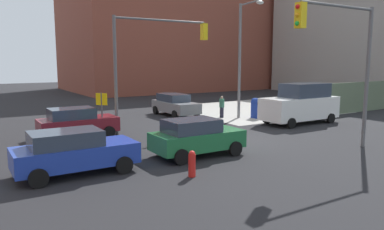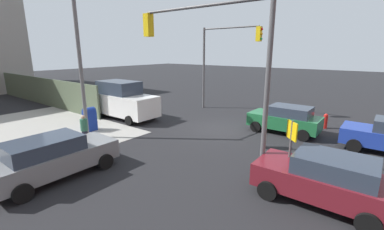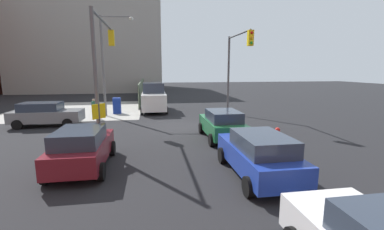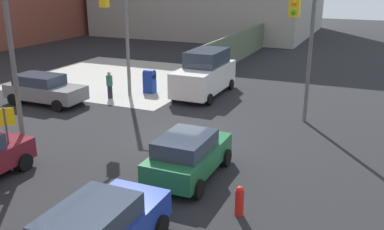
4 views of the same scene
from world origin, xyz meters
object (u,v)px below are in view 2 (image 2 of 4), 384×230
object	(u,v)px
traffic_signal_nw_corner	(210,52)
hatchback_maroon	(324,178)
coupe_green	(286,119)
mailbox_blue	(90,118)
fire_hydrant	(325,121)
pedestrian_crossing	(84,130)
hatchback_gray	(53,157)
street_lamp_corner	(86,51)
traffic_signal_se_corner	(224,52)
van_white_delivery	(123,100)

from	to	relation	value
traffic_signal_nw_corner	hatchback_maroon	bearing A→B (deg)	176.98
hatchback_maroon	coupe_green	distance (m)	7.35
mailbox_blue	fire_hydrant	world-z (taller)	mailbox_blue
mailbox_blue	pedestrian_crossing	distance (m)	2.50
hatchback_gray	street_lamp_corner	bearing A→B (deg)	-48.17
traffic_signal_nw_corner	mailbox_blue	xyz separation A→B (m)	(8.32, 0.50, -3.91)
street_lamp_corner	coupe_green	world-z (taller)	street_lamp_corner
traffic_signal_se_corner	hatchback_maroon	world-z (taller)	traffic_signal_se_corner
pedestrian_crossing	hatchback_maroon	bearing A→B (deg)	-70.49
traffic_signal_nw_corner	pedestrian_crossing	size ratio (longest dim) A/B	4.16
coupe_green	pedestrian_crossing	size ratio (longest dim) A/B	2.53
street_lamp_corner	pedestrian_crossing	xyz separation A→B (m)	(-0.95, 1.07, -3.90)
traffic_signal_nw_corner	fire_hydrant	world-z (taller)	traffic_signal_nw_corner
traffic_signal_se_corner	hatchback_maroon	size ratio (longest dim) A/B	1.62
pedestrian_crossing	coupe_green	bearing A→B (deg)	-31.81
traffic_signal_se_corner	mailbox_blue	size ratio (longest dim) A/B	4.55
mailbox_blue	hatchback_gray	bearing A→B (deg)	136.54
hatchback_maroon	pedestrian_crossing	xyz separation A→B (m)	(10.84, 1.76, -0.04)
traffic_signal_nw_corner	hatchback_gray	xyz separation A→B (m)	(3.94, 4.65, -3.83)
hatchback_gray	van_white_delivery	xyz separation A→B (m)	(5.32, -7.35, 0.44)
hatchback_gray	mailbox_blue	bearing A→B (deg)	-43.46
traffic_signal_nw_corner	mailbox_blue	world-z (taller)	traffic_signal_nw_corner
traffic_signal_nw_corner	coupe_green	world-z (taller)	traffic_signal_nw_corner
traffic_signal_se_corner	coupe_green	world-z (taller)	traffic_signal_se_corner
mailbox_blue	van_white_delivery	distance (m)	3.38
traffic_signal_nw_corner	pedestrian_crossing	bearing A→B (deg)	17.55
fire_hydrant	pedestrian_crossing	xyz separation A→B (m)	(9.20, 10.70, 0.32)
hatchback_gray	pedestrian_crossing	bearing A→B (deg)	-48.08
mailbox_blue	coupe_green	distance (m)	11.68
mailbox_blue	hatchback_maroon	size ratio (longest dim) A/B	0.36
fire_hydrant	hatchback_gray	distance (m)	15.00
mailbox_blue	pedestrian_crossing	bearing A→B (deg)	143.13
traffic_signal_se_corner	hatchback_gray	bearing A→B (deg)	93.33
traffic_signal_nw_corner	coupe_green	xyz separation A→B (m)	(-1.17, -6.30, -3.83)
hatchback_maroon	van_white_delivery	bearing A→B (deg)	-12.03
fire_hydrant	pedestrian_crossing	world-z (taller)	pedestrian_crossing
hatchback_gray	van_white_delivery	distance (m)	9.09
street_lamp_corner	hatchback_maroon	xyz separation A→B (m)	(-11.79, -0.70, -3.86)
traffic_signal_se_corner	mailbox_blue	bearing A→B (deg)	69.31
traffic_signal_se_corner	pedestrian_crossing	xyz separation A→B (m)	(1.59, 11.00, -3.80)
coupe_green	street_lamp_corner	bearing A→B (deg)	40.59
traffic_signal_se_corner	fire_hydrant	size ratio (longest dim) A/B	6.91
traffic_signal_nw_corner	street_lamp_corner	size ratio (longest dim) A/B	0.81
traffic_signal_nw_corner	street_lamp_corner	world-z (taller)	street_lamp_corner
van_white_delivery	hatchback_gray	bearing A→B (deg)	125.90
traffic_signal_se_corner	street_lamp_corner	bearing A→B (deg)	75.70
van_white_delivery	mailbox_blue	bearing A→B (deg)	106.38
coupe_green	hatchback_gray	size ratio (longest dim) A/B	0.89
hatchback_maroon	pedestrian_crossing	distance (m)	10.99
pedestrian_crossing	mailbox_blue	bearing A→B (deg)	63.41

